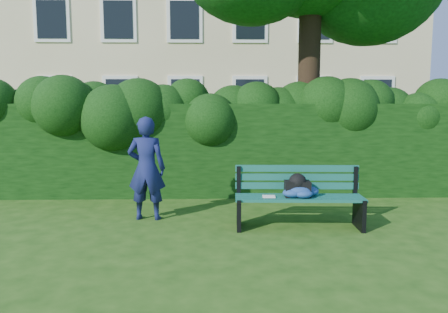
{
  "coord_description": "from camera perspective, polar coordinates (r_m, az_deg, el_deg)",
  "views": [
    {
      "loc": [
        -0.18,
        -6.44,
        1.83
      ],
      "look_at": [
        0.0,
        0.6,
        0.95
      ],
      "focal_mm": 35.0,
      "sensor_mm": 36.0,
      "label": 1
    }
  ],
  "objects": [
    {
      "name": "apartment_building",
      "position": [
        20.85,
        -0.99,
        18.65
      ],
      "size": [
        16.0,
        8.08,
        12.0
      ],
      "color": "#CAB987",
      "rests_on": "ground"
    },
    {
      "name": "park_bench",
      "position": [
        6.47,
        9.68,
        -4.87
      ],
      "size": [
        1.87,
        0.64,
        0.89
      ],
      "rotation": [
        0.0,
        0.0,
        -0.04
      ],
      "color": "#115750",
      "rests_on": "ground"
    },
    {
      "name": "man_reading",
      "position": [
        6.89,
        -10.08,
        -1.54
      ],
      "size": [
        0.61,
        0.42,
        1.61
      ],
      "primitive_type": "imported",
      "rotation": [
        0.0,
        0.0,
        3.08
      ],
      "color": "#171D51",
      "rests_on": "ground"
    },
    {
      "name": "hedge",
      "position": [
        8.69,
        -0.27,
        0.98
      ],
      "size": [
        10.0,
        1.0,
        1.8
      ],
      "color": "black",
      "rests_on": "ground"
    },
    {
      "name": "ground",
      "position": [
        6.7,
        0.13,
        -8.73
      ],
      "size": [
        80.0,
        80.0,
        0.0
      ],
      "primitive_type": "plane",
      "color": "#204811",
      "rests_on": "ground"
    }
  ]
}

